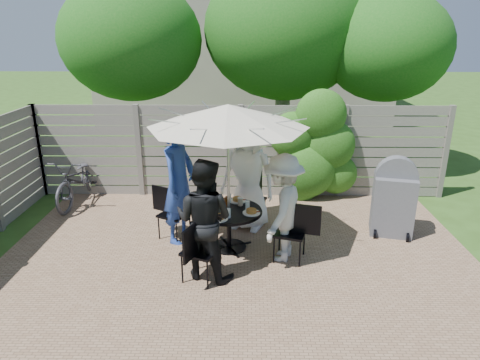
{
  "coord_description": "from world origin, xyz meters",
  "views": [
    {
      "loc": [
        0.13,
        -5.1,
        3.2
      ],
      "look_at": [
        0.02,
        0.97,
        1.05
      ],
      "focal_mm": 32.0,
      "sensor_mm": 36.0,
      "label": 1
    }
  ],
  "objects_px": {
    "person_back": "(248,175)",
    "glass_front": "(228,213)",
    "person_front": "(204,220)",
    "plate_back": "(238,200)",
    "person_right": "(283,209)",
    "glass_back": "(229,198)",
    "chair_left": "(174,223)",
    "chair_front": "(201,263)",
    "patio_table": "(229,222)",
    "plate_right": "(251,212)",
    "plate_front": "(219,218)",
    "glass_right": "(247,205)",
    "plate_left": "(207,205)",
    "glass_left": "(210,206)",
    "umbrella": "(228,116)",
    "bicycle": "(79,179)",
    "syrup_jug": "(226,203)",
    "chair_right": "(290,243)",
    "chair_back": "(251,209)",
    "bbq_grill": "(393,200)",
    "coffee_cup": "(240,202)",
    "person_left": "(179,183)"
  },
  "relations": [
    {
      "from": "glass_left",
      "to": "glass_front",
      "type": "relative_size",
      "value": 1.0
    },
    {
      "from": "patio_table",
      "to": "person_back",
      "type": "height_order",
      "value": "person_back"
    },
    {
      "from": "person_back",
      "to": "glass_front",
      "type": "distance_m",
      "value": 1.12
    },
    {
      "from": "patio_table",
      "to": "chair_left",
      "type": "bearing_deg",
      "value": 159.54
    },
    {
      "from": "chair_front",
      "to": "person_right",
      "type": "height_order",
      "value": "person_right"
    },
    {
      "from": "plate_front",
      "to": "glass_right",
      "type": "xyz_separation_m",
      "value": [
        0.41,
        0.35,
        0.05
      ]
    },
    {
      "from": "plate_left",
      "to": "coffee_cup",
      "type": "height_order",
      "value": "coffee_cup"
    },
    {
      "from": "glass_right",
      "to": "patio_table",
      "type": "bearing_deg",
      "value": -178.35
    },
    {
      "from": "person_right",
      "to": "glass_left",
      "type": "height_order",
      "value": "person_right"
    },
    {
      "from": "person_right",
      "to": "person_front",
      "type": "bearing_deg",
      "value": -45.0
    },
    {
      "from": "person_front",
      "to": "plate_back",
      "type": "xyz_separation_m",
      "value": [
        0.41,
        1.12,
        -0.16
      ]
    },
    {
      "from": "person_front",
      "to": "glass_back",
      "type": "xyz_separation_m",
      "value": [
        0.28,
        1.06,
        -0.12
      ]
    },
    {
      "from": "glass_right",
      "to": "syrup_jug",
      "type": "height_order",
      "value": "syrup_jug"
    },
    {
      "from": "coffee_cup",
      "to": "umbrella",
      "type": "bearing_deg",
      "value": -134.79
    },
    {
      "from": "patio_table",
      "to": "person_right",
      "type": "relative_size",
      "value": 0.8
    },
    {
      "from": "person_front",
      "to": "plate_right",
      "type": "relative_size",
      "value": 6.43
    },
    {
      "from": "syrup_jug",
      "to": "umbrella",
      "type": "bearing_deg",
      "value": -60.15
    },
    {
      "from": "person_right",
      "to": "glass_front",
      "type": "relative_size",
      "value": 11.38
    },
    {
      "from": "chair_back",
      "to": "chair_front",
      "type": "distance_m",
      "value": 1.93
    },
    {
      "from": "umbrella",
      "to": "plate_back",
      "type": "xyz_separation_m",
      "value": [
        0.13,
        0.34,
        -1.39
      ]
    },
    {
      "from": "plate_right",
      "to": "plate_front",
      "type": "bearing_deg",
      "value": -155.35
    },
    {
      "from": "umbrella",
      "to": "glass_front",
      "type": "distance_m",
      "value": 1.37
    },
    {
      "from": "chair_front",
      "to": "glass_back",
      "type": "xyz_separation_m",
      "value": [
        0.33,
        1.18,
        0.44
      ]
    },
    {
      "from": "chair_front",
      "to": "glass_back",
      "type": "relative_size",
      "value": 6.46
    },
    {
      "from": "chair_left",
      "to": "syrup_jug",
      "type": "distance_m",
      "value": 1.02
    },
    {
      "from": "person_back",
      "to": "plate_back",
      "type": "xyz_separation_m",
      "value": [
        -0.16,
        -0.44,
        -0.26
      ]
    },
    {
      "from": "plate_front",
      "to": "glass_left",
      "type": "relative_size",
      "value": 1.86
    },
    {
      "from": "chair_back",
      "to": "chair_left",
      "type": "relative_size",
      "value": 1.07
    },
    {
      "from": "person_front",
      "to": "glass_front",
      "type": "distance_m",
      "value": 0.59
    },
    {
      "from": "chair_left",
      "to": "chair_front",
      "type": "distance_m",
      "value": 1.37
    },
    {
      "from": "person_right",
      "to": "glass_back",
      "type": "height_order",
      "value": "person_right"
    },
    {
      "from": "chair_right",
      "to": "syrup_jug",
      "type": "height_order",
      "value": "chair_right"
    },
    {
      "from": "plate_back",
      "to": "coffee_cup",
      "type": "height_order",
      "value": "coffee_cup"
    },
    {
      "from": "chair_left",
      "to": "glass_front",
      "type": "distance_m",
      "value": 1.19
    },
    {
      "from": "person_front",
      "to": "bicycle",
      "type": "height_order",
      "value": "person_front"
    },
    {
      "from": "plate_left",
      "to": "glass_right",
      "type": "distance_m",
      "value": 0.63
    },
    {
      "from": "chair_back",
      "to": "chair_right",
      "type": "height_order",
      "value": "chair_back"
    },
    {
      "from": "chair_front",
      "to": "plate_back",
      "type": "height_order",
      "value": "chair_front"
    },
    {
      "from": "glass_front",
      "to": "chair_left",
      "type": "bearing_deg",
      "value": 145.91
    },
    {
      "from": "patio_table",
      "to": "person_front",
      "type": "distance_m",
      "value": 0.91
    },
    {
      "from": "glass_right",
      "to": "syrup_jug",
      "type": "xyz_separation_m",
      "value": [
        -0.32,
        0.06,
        0.01
      ]
    },
    {
      "from": "glass_left",
      "to": "bicycle",
      "type": "relative_size",
      "value": 0.08
    },
    {
      "from": "chair_right",
      "to": "glass_right",
      "type": "bearing_deg",
      "value": -12.52
    },
    {
      "from": "patio_table",
      "to": "chair_right",
      "type": "relative_size",
      "value": 1.41
    },
    {
      "from": "umbrella",
      "to": "plate_back",
      "type": "bearing_deg",
      "value": 69.65
    },
    {
      "from": "person_left",
      "to": "bbq_grill",
      "type": "xyz_separation_m",
      "value": [
        3.42,
        0.27,
        -0.36
      ]
    },
    {
      "from": "umbrella",
      "to": "bicycle",
      "type": "distance_m",
      "value": 3.83
    },
    {
      "from": "chair_front",
      "to": "plate_right",
      "type": "distance_m",
      "value": 1.11
    },
    {
      "from": "plate_back",
      "to": "coffee_cup",
      "type": "relative_size",
      "value": 2.17
    },
    {
      "from": "person_back",
      "to": "bbq_grill",
      "type": "xyz_separation_m",
      "value": [
        2.35,
        -0.22,
        -0.33
      ]
    }
  ]
}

